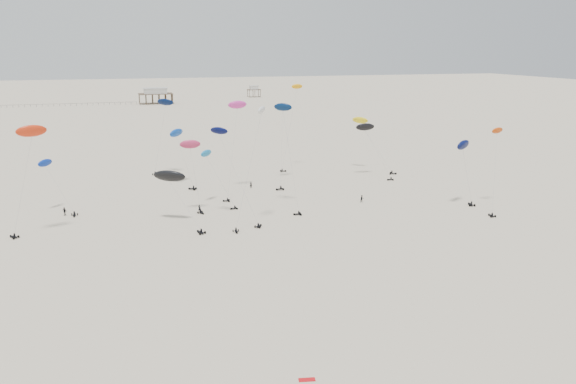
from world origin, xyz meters
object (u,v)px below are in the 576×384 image
object	(u,v)px
pavilion_main	(156,97)
rig_0	(254,144)
spectator_0	(200,212)
rig_4	(192,157)
rig_9	(286,130)
pavilion_small	(254,92)

from	to	relation	value
pavilion_main	rig_0	size ratio (longest dim) A/B	0.88
spectator_0	pavilion_main	bearing A→B (deg)	-52.97
rig_4	rig_9	world-z (taller)	rig_9
pavilion_small	rig_4	world-z (taller)	rig_4
pavilion_main	pavilion_small	xyz separation A→B (m)	(70.00, 30.00, -0.74)
pavilion_main	pavilion_small	size ratio (longest dim) A/B	2.33
pavilion_small	rig_4	size ratio (longest dim) A/B	0.57
rig_4	pavilion_main	bearing A→B (deg)	-114.41
pavilion_small	rig_0	xyz separation A→B (m)	(-65.98, -289.14, 12.91)
pavilion_main	rig_9	bearing A→B (deg)	-86.86
rig_0	spectator_0	distance (m)	22.37
rig_4	spectator_0	xyz separation A→B (m)	(0.98, -0.96, -12.04)
pavilion_small	rig_9	size ratio (longest dim) A/B	0.39
rig_9	rig_0	bearing A→B (deg)	145.18
rig_9	spectator_0	bearing A→B (deg)	93.99
rig_4	rig_9	bearing A→B (deg)	151.86
pavilion_main	rig_9	world-z (taller)	rig_9
pavilion_small	rig_0	distance (m)	296.85
pavilion_main	rig_0	world-z (taller)	rig_0
rig_0	rig_4	size ratio (longest dim) A/B	1.51
rig_9	spectator_0	xyz separation A→B (m)	(-19.27, 0.91, -17.10)
rig_0	rig_9	world-z (taller)	rig_0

